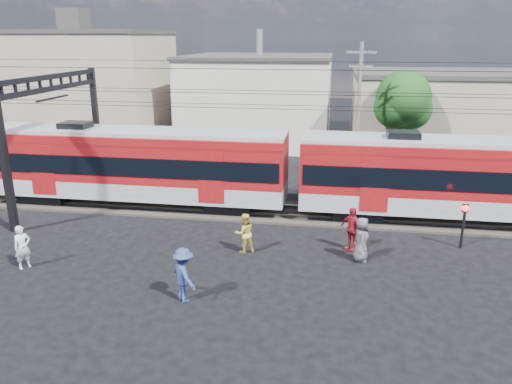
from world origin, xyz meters
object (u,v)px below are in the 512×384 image
commuter_train (139,163)px  pedestrian_a (23,247)px  pedestrian_c (184,275)px  crossing_signal (464,218)px

commuter_train → pedestrian_a: 8.28m
pedestrian_c → commuter_train: bearing=-16.4°
pedestrian_a → pedestrian_c: (7.05, -1.51, 0.11)m
pedestrian_c → crossing_signal: crossing_signal is taller
pedestrian_c → pedestrian_a: bearing=32.3°
commuter_train → pedestrian_c: commuter_train is taller
pedestrian_a → crossing_signal: crossing_signal is taller
pedestrian_a → crossing_signal: bearing=-37.9°
crossing_signal → pedestrian_c: bearing=-149.0°
commuter_train → pedestrian_a: commuter_train is taller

